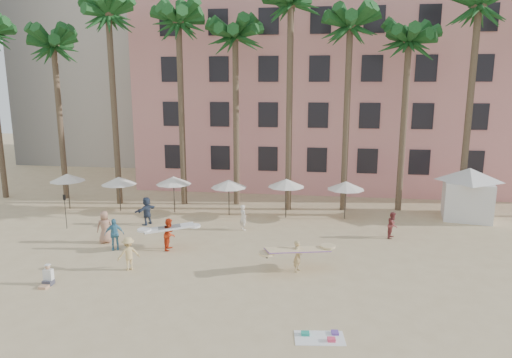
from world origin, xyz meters
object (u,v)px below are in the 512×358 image
object	(u,v)px
cabana	(468,189)
carrier_yellow	(298,253)
pink_hotel	(341,95)
carrier_white	(170,233)

from	to	relation	value
cabana	carrier_yellow	distance (m)	15.38
pink_hotel	cabana	distance (m)	15.74
cabana	carrier_yellow	bearing A→B (deg)	-135.73
cabana	carrier_white	size ratio (longest dim) A/B	1.88
cabana	carrier_white	distance (m)	20.15
cabana	pink_hotel	bearing A→B (deg)	124.42
carrier_white	cabana	bearing A→B (deg)	25.44
carrier_yellow	carrier_white	size ratio (longest dim) A/B	1.16
cabana	carrier_yellow	xyz separation A→B (m)	(-10.98, -10.70, -1.14)
cabana	carrier_yellow	size ratio (longest dim) A/B	1.62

